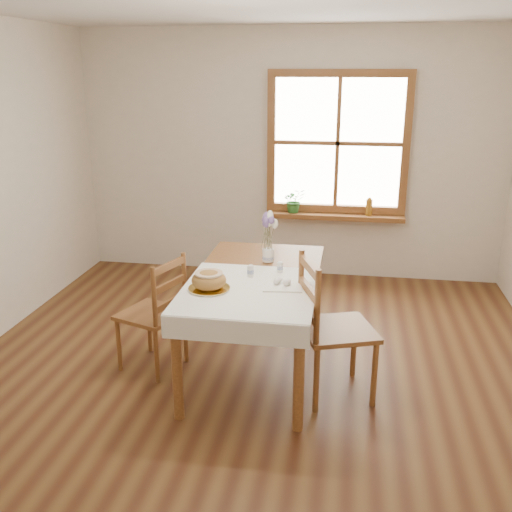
{
  "coord_description": "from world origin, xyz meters",
  "views": [
    {
      "loc": [
        0.63,
        -3.55,
        2.19
      ],
      "look_at": [
        0.0,
        0.3,
        0.9
      ],
      "focal_mm": 40.0,
      "sensor_mm": 36.0,
      "label": 1
    }
  ],
  "objects_px": {
    "bread_plate": "(209,289)",
    "chair_right": "(338,327)",
    "flower_vase": "(268,256)",
    "dining_table": "(256,286)",
    "chair_left": "(151,312)"
  },
  "relations": [
    {
      "from": "chair_left",
      "to": "flower_vase",
      "type": "xyz_separation_m",
      "value": [
        0.83,
        0.41,
        0.35
      ]
    },
    {
      "from": "dining_table",
      "to": "chair_right",
      "type": "xyz_separation_m",
      "value": [
        0.61,
        -0.27,
        -0.16
      ]
    },
    {
      "from": "chair_left",
      "to": "flower_vase",
      "type": "bearing_deg",
      "value": 136.2
    },
    {
      "from": "chair_right",
      "to": "flower_vase",
      "type": "distance_m",
      "value": 0.86
    },
    {
      "from": "chair_right",
      "to": "bread_plate",
      "type": "xyz_separation_m",
      "value": [
        -0.87,
        -0.09,
        0.26
      ]
    },
    {
      "from": "dining_table",
      "to": "chair_right",
      "type": "relative_size",
      "value": 1.58
    },
    {
      "from": "flower_vase",
      "to": "chair_right",
      "type": "bearing_deg",
      "value": -45.55
    },
    {
      "from": "dining_table",
      "to": "chair_left",
      "type": "distance_m",
      "value": 0.82
    },
    {
      "from": "dining_table",
      "to": "chair_right",
      "type": "distance_m",
      "value": 0.68
    },
    {
      "from": "bread_plate",
      "to": "flower_vase",
      "type": "height_order",
      "value": "flower_vase"
    },
    {
      "from": "chair_right",
      "to": "bread_plate",
      "type": "relative_size",
      "value": 3.67
    },
    {
      "from": "dining_table",
      "to": "bread_plate",
      "type": "relative_size",
      "value": 5.81
    },
    {
      "from": "chair_left",
      "to": "chair_right",
      "type": "relative_size",
      "value": 0.89
    },
    {
      "from": "flower_vase",
      "to": "bread_plate",
      "type": "bearing_deg",
      "value": -114.97
    },
    {
      "from": "bread_plate",
      "to": "chair_right",
      "type": "bearing_deg",
      "value": 5.56
    }
  ]
}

